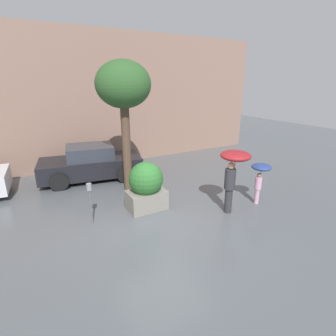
# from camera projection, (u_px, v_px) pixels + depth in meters

# --- Properties ---
(ground_plane) EXTENTS (40.00, 40.00, 0.00)m
(ground_plane) POSITION_uv_depth(u_px,v_px,m) (162.00, 225.00, 7.34)
(ground_plane) COLOR #51565B
(building_facade) EXTENTS (18.00, 0.30, 6.00)m
(building_facade) POSITION_uv_depth(u_px,v_px,m) (93.00, 101.00, 11.75)
(building_facade) COLOR #8C6B5B
(building_facade) RESTS_ON ground
(planter_box) EXTENTS (1.18, 1.06, 1.53)m
(planter_box) POSITION_uv_depth(u_px,v_px,m) (146.00, 186.00, 8.06)
(planter_box) COLOR gray
(planter_box) RESTS_ON ground
(person_adult) EXTENTS (0.89, 0.89, 1.93)m
(person_adult) POSITION_uv_depth(u_px,v_px,m) (234.00, 166.00, 7.67)
(person_adult) COLOR #2D2D33
(person_adult) RESTS_ON ground
(person_child) EXTENTS (0.63, 0.63, 1.34)m
(person_child) POSITION_uv_depth(u_px,v_px,m) (260.00, 173.00, 8.38)
(person_child) COLOR #D199B7
(person_child) RESTS_ON ground
(parked_car_near) EXTENTS (4.18, 2.44, 1.40)m
(parked_car_near) POSITION_uv_depth(u_px,v_px,m) (91.00, 164.00, 10.66)
(parked_car_near) COLOR black
(parked_car_near) RESTS_ON ground
(street_tree) EXTENTS (1.85, 1.85, 4.53)m
(street_tree) POSITION_uv_depth(u_px,v_px,m) (123.00, 88.00, 8.67)
(street_tree) COLOR brown
(street_tree) RESTS_ON ground
(parking_meter) EXTENTS (0.14, 0.14, 1.21)m
(parking_meter) POSITION_uv_depth(u_px,v_px,m) (90.00, 195.00, 7.17)
(parking_meter) COLOR #595B60
(parking_meter) RESTS_ON ground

